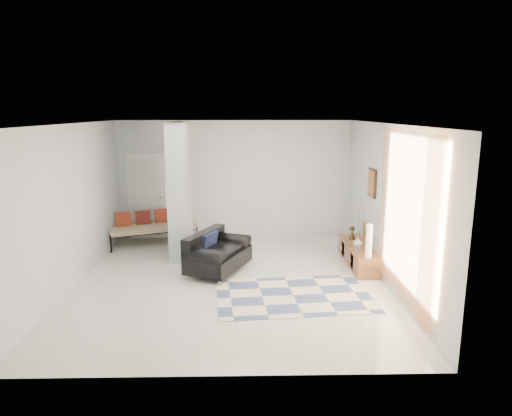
{
  "coord_description": "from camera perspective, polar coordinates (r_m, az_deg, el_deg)",
  "views": [
    {
      "loc": [
        0.28,
        -7.77,
        3.01
      ],
      "look_at": [
        0.46,
        0.6,
        1.23
      ],
      "focal_mm": 32.0,
      "sensor_mm": 36.0,
      "label": 1
    }
  ],
  "objects": [
    {
      "name": "curtain",
      "position": [
        7.21,
        18.13,
        -1.08
      ],
      "size": [
        0.0,
        2.55,
        2.55
      ],
      "primitive_type": "plane",
      "rotation": [
        1.57,
        0.0,
        1.57
      ],
      "color": "orange",
      "rests_on": "wall_right"
    },
    {
      "name": "area_rug",
      "position": [
        7.75,
        4.68,
        -10.83
      ],
      "size": [
        2.67,
        1.9,
        0.01
      ],
      "primitive_type": "cube",
      "rotation": [
        0.0,
        0.0,
        0.09
      ],
      "color": "beige",
      "rests_on": "floor"
    },
    {
      "name": "media_console",
      "position": [
        9.39,
        12.67,
        -5.66
      ],
      "size": [
        0.45,
        1.81,
        0.8
      ],
      "color": "brown",
      "rests_on": "floor"
    },
    {
      "name": "daybed",
      "position": [
        10.81,
        -13.03,
        -2.2
      ],
      "size": [
        2.11,
        1.48,
        0.77
      ],
      "rotation": [
        0.0,
        0.0,
        0.37
      ],
      "color": "black",
      "rests_on": "floor"
    },
    {
      "name": "wall_right",
      "position": [
        8.31,
        16.05,
        0.38
      ],
      "size": [
        0.0,
        6.0,
        6.0
      ],
      "primitive_type": "plane",
      "rotation": [
        1.57,
        0.0,
        -1.57
      ],
      "color": "silver",
      "rests_on": "ground"
    },
    {
      "name": "vase",
      "position": [
        9.2,
        12.6,
        -4.16
      ],
      "size": [
        0.2,
        0.2,
        0.18
      ],
      "primitive_type": "imported",
      "rotation": [
        0.0,
        0.0,
        -0.13
      ],
      "color": "silver",
      "rests_on": "media_console"
    },
    {
      "name": "hallway_door",
      "position": [
        11.17,
        -13.54,
        1.43
      ],
      "size": [
        0.85,
        0.06,
        2.04
      ],
      "primitive_type": "cube",
      "color": "white",
      "rests_on": "floor"
    },
    {
      "name": "ceiling",
      "position": [
        7.78,
        -3.38,
        10.46
      ],
      "size": [
        6.0,
        6.0,
        0.0
      ],
      "primitive_type": "plane",
      "rotation": [
        3.14,
        0.0,
        0.0
      ],
      "color": "white",
      "rests_on": "wall_back"
    },
    {
      "name": "wall_back",
      "position": [
        10.89,
        -2.72,
        3.52
      ],
      "size": [
        6.0,
        0.0,
        6.0
      ],
      "primitive_type": "plane",
      "rotation": [
        1.57,
        0.0,
        0.0
      ],
      "color": "silver",
      "rests_on": "ground"
    },
    {
      "name": "wall_art",
      "position": [
        9.11,
        14.31,
        3.07
      ],
      "size": [
        0.04,
        0.45,
        0.55
      ],
      "primitive_type": "cube",
      "color": "#341D0E",
      "rests_on": "wall_right"
    },
    {
      "name": "partition_column",
      "position": [
        9.61,
        -9.5,
        2.22
      ],
      "size": [
        0.35,
        1.2,
        2.8
      ],
      "primitive_type": "cube",
      "color": "#ADB3B5",
      "rests_on": "floor"
    },
    {
      "name": "bronze_figurine",
      "position": [
        9.65,
        11.92,
        -3.09
      ],
      "size": [
        0.15,
        0.15,
        0.27
      ],
      "primitive_type": null,
      "rotation": [
        0.0,
        0.0,
        -0.08
      ],
      "color": "#322516",
      "rests_on": "media_console"
    },
    {
      "name": "loveseat",
      "position": [
        8.74,
        -5.05,
        -5.64
      ],
      "size": [
        1.29,
        1.58,
        0.76
      ],
      "rotation": [
        0.0,
        0.0,
        -0.43
      ],
      "color": "silver",
      "rests_on": "floor"
    },
    {
      "name": "wall_left",
      "position": [
        8.5,
        -22.13,
        0.21
      ],
      "size": [
        0.0,
        6.0,
        6.0
      ],
      "primitive_type": "plane",
      "rotation": [
        1.57,
        0.0,
        1.57
      ],
      "color": "silver",
      "rests_on": "ground"
    },
    {
      "name": "cylinder_lamp",
      "position": [
        8.51,
        13.94,
        -4.02
      ],
      "size": [
        0.11,
        0.11,
        0.62
      ],
      "primitive_type": "cylinder",
      "color": "white",
      "rests_on": "media_console"
    },
    {
      "name": "floor",
      "position": [
        8.34,
        -3.14,
        -9.15
      ],
      "size": [
        6.0,
        6.0,
        0.0
      ],
      "primitive_type": "plane",
      "color": "beige",
      "rests_on": "ground"
    },
    {
      "name": "wall_front",
      "position": [
        5.04,
        -4.43,
        -6.64
      ],
      "size": [
        6.0,
        0.0,
        6.0
      ],
      "primitive_type": "plane",
      "rotation": [
        -1.57,
        0.0,
        0.0
      ],
      "color": "silver",
      "rests_on": "ground"
    }
  ]
}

